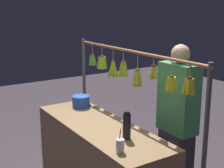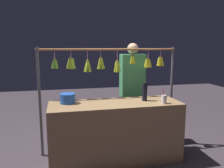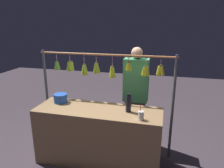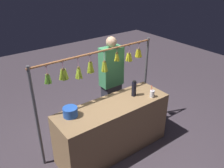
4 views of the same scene
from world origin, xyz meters
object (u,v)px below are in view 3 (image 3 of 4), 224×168
object	(u,v)px
water_bottle	(128,103)
vendor_person	(135,98)
blue_bucket	(61,98)
drink_cup	(141,115)

from	to	relation	value
water_bottle	vendor_person	distance (m)	0.67
water_bottle	vendor_person	bearing A→B (deg)	-91.18
blue_bucket	vendor_person	size ratio (longest dim) A/B	0.12
blue_bucket	water_bottle	bearing A→B (deg)	174.79
water_bottle	blue_bucket	distance (m)	1.15
drink_cup	vendor_person	bearing A→B (deg)	-77.18
drink_cup	vendor_person	xyz separation A→B (m)	(0.20, -0.87, -0.09)
vendor_person	blue_bucket	bearing A→B (deg)	25.33
blue_bucket	vendor_person	bearing A→B (deg)	-154.67
water_bottle	drink_cup	world-z (taller)	water_bottle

